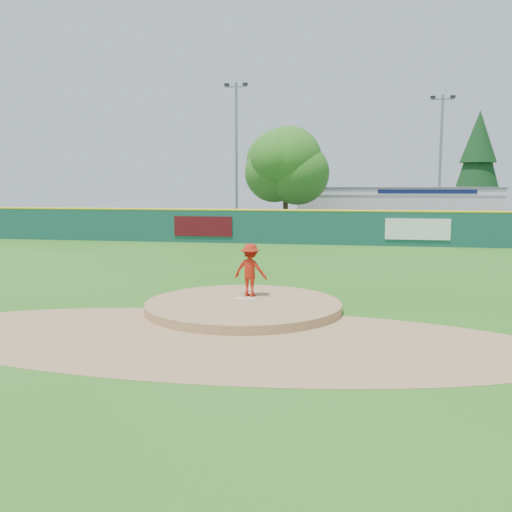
% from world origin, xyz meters
% --- Properties ---
extents(ground, '(120.00, 120.00, 0.00)m').
position_xyz_m(ground, '(0.00, 0.00, 0.00)').
color(ground, '#286B19').
rests_on(ground, ground).
extents(pitchers_mound, '(5.50, 5.50, 0.50)m').
position_xyz_m(pitchers_mound, '(0.00, 0.00, 0.00)').
color(pitchers_mound, '#9E774C').
rests_on(pitchers_mound, ground).
extents(pitching_rubber, '(0.60, 0.15, 0.04)m').
position_xyz_m(pitching_rubber, '(0.00, 0.30, 0.27)').
color(pitching_rubber, white).
rests_on(pitching_rubber, pitchers_mound).
extents(infield_dirt_arc, '(15.40, 15.40, 0.01)m').
position_xyz_m(infield_dirt_arc, '(0.00, -3.00, 0.01)').
color(infield_dirt_arc, '#9E774C').
rests_on(infield_dirt_arc, ground).
extents(parking_lot, '(44.00, 16.00, 0.02)m').
position_xyz_m(parking_lot, '(0.00, 27.00, 0.01)').
color(parking_lot, '#38383A').
rests_on(parking_lot, ground).
extents(pitcher, '(1.10, 0.76, 1.55)m').
position_xyz_m(pitcher, '(0.03, 0.89, 1.03)').
color(pitcher, '#AB1F0E').
rests_on(pitcher, pitchers_mound).
extents(van, '(5.76, 3.17, 1.53)m').
position_xyz_m(van, '(-4.44, 25.57, 0.78)').
color(van, white).
rests_on(van, parking_lot).
extents(pool_building_grp, '(15.20, 8.20, 3.31)m').
position_xyz_m(pool_building_grp, '(6.00, 31.99, 1.66)').
color(pool_building_grp, silver).
rests_on(pool_building_grp, ground).
extents(fence_banners, '(16.18, 0.04, 1.20)m').
position_xyz_m(fence_banners, '(0.16, 17.92, 1.00)').
color(fence_banners, '#550C13').
rests_on(fence_banners, ground).
extents(playground_slide, '(0.95, 2.68, 1.48)m').
position_xyz_m(playground_slide, '(-15.80, 23.25, 0.75)').
color(playground_slide, blue).
rests_on(playground_slide, ground).
extents(outfield_fence, '(40.00, 0.14, 2.07)m').
position_xyz_m(outfield_fence, '(0.00, 18.00, 1.09)').
color(outfield_fence, '#164840').
rests_on(outfield_fence, ground).
extents(deciduous_tree, '(5.60, 5.60, 7.36)m').
position_xyz_m(deciduous_tree, '(-2.00, 25.00, 4.55)').
color(deciduous_tree, '#382314').
rests_on(deciduous_tree, ground).
extents(conifer_tree, '(4.40, 4.40, 9.50)m').
position_xyz_m(conifer_tree, '(13.00, 36.00, 5.54)').
color(conifer_tree, '#382314').
rests_on(conifer_tree, ground).
extents(light_pole_left, '(1.75, 0.25, 11.00)m').
position_xyz_m(light_pole_left, '(-6.00, 27.00, 6.05)').
color(light_pole_left, gray).
rests_on(light_pole_left, ground).
extents(light_pole_right, '(1.75, 0.25, 10.00)m').
position_xyz_m(light_pole_right, '(9.00, 29.00, 5.54)').
color(light_pole_right, gray).
rests_on(light_pole_right, ground).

